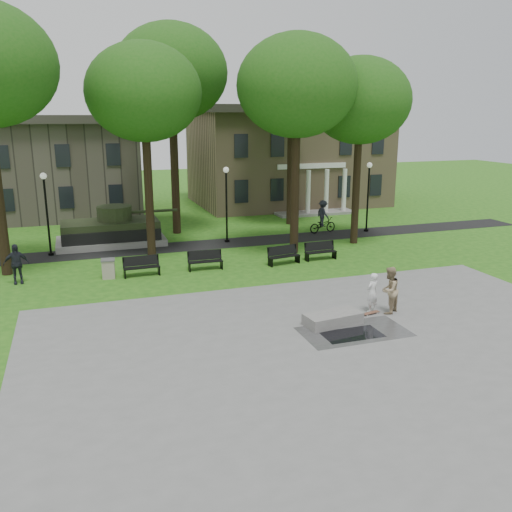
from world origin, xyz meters
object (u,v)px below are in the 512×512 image
(concrete_block, at_px, (333,319))
(park_bench_0, at_px, (141,266))
(friend_watching, at_px, (389,290))
(trash_bin, at_px, (108,269))
(skateboarder, at_px, (372,292))
(cyclist, at_px, (323,219))

(concrete_block, distance_m, park_bench_0, 10.89)
(friend_watching, height_order, park_bench_0, friend_watching)
(friend_watching, distance_m, park_bench_0, 12.33)
(park_bench_0, relative_size, trash_bin, 1.89)
(skateboarder, relative_size, park_bench_0, 0.91)
(cyclist, xyz_separation_m, trash_bin, (-14.63, -6.28, -0.42))
(skateboarder, bearing_deg, friend_watching, 124.81)
(concrete_block, relative_size, park_bench_0, 1.21)
(park_bench_0, bearing_deg, trash_bin, 174.13)
(skateboarder, height_order, cyclist, cyclist)
(concrete_block, xyz_separation_m, friend_watching, (2.70, 0.41, 0.74))
(concrete_block, distance_m, skateboarder, 2.35)
(concrete_block, bearing_deg, park_bench_0, 124.19)
(skateboarder, bearing_deg, cyclist, -131.48)
(friend_watching, xyz_separation_m, cyclist, (4.22, 14.99, -0.08))
(concrete_block, xyz_separation_m, skateboarder, (2.14, 0.76, 0.59))
(concrete_block, distance_m, friend_watching, 2.83)
(park_bench_0, distance_m, trash_bin, 1.60)
(cyclist, height_order, trash_bin, cyclist)
(cyclist, bearing_deg, friend_watching, 154.79)
(concrete_block, height_order, park_bench_0, park_bench_0)
(friend_watching, height_order, cyclist, cyclist)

